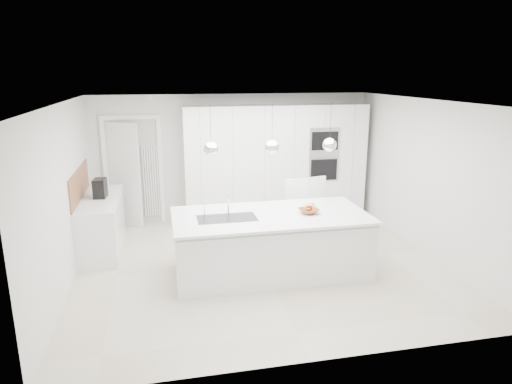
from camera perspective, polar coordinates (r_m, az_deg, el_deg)
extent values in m
plane|color=beige|center=(7.18, 0.50, -9.12)|extent=(5.50, 5.50, 0.00)
plane|color=silver|center=(9.17, -2.86, 4.34)|extent=(5.50, 0.00, 5.50)
plane|color=silver|center=(6.75, -22.90, -0.64)|extent=(0.00, 5.00, 5.00)
plane|color=white|center=(6.58, 0.55, 11.21)|extent=(5.50, 5.50, 0.00)
cube|color=white|center=(9.06, 2.46, 3.57)|extent=(3.60, 0.60, 2.30)
cube|color=white|center=(9.07, -16.63, 2.03)|extent=(0.76, 0.38, 2.00)
cube|color=white|center=(8.07, -18.72, -3.93)|extent=(0.60, 1.80, 0.86)
cube|color=white|center=(7.94, -18.99, -0.85)|extent=(0.62, 1.82, 0.04)
cube|color=brown|center=(7.92, -21.21, 0.93)|extent=(0.02, 1.80, 0.50)
cube|color=white|center=(6.77, 1.90, -6.72)|extent=(2.80, 1.20, 0.86)
cube|color=white|center=(6.66, 1.83, -2.97)|extent=(2.84, 1.40, 0.04)
cylinder|color=white|center=(6.64, -3.51, -1.51)|extent=(0.02, 0.02, 0.30)
sphere|color=white|center=(6.23, -5.64, 5.38)|extent=(0.20, 0.20, 0.20)
sphere|color=white|center=(6.38, 2.01, 5.66)|extent=(0.20, 0.20, 0.20)
sphere|color=white|center=(6.63, 9.19, 5.83)|extent=(0.20, 0.20, 0.20)
imported|color=brown|center=(6.73, 6.63, -2.37)|extent=(0.34, 0.34, 0.07)
cube|color=black|center=(7.93, -18.92, 0.46)|extent=(0.21, 0.31, 0.31)
sphere|color=#9D1609|center=(6.74, 6.73, -2.01)|extent=(0.09, 0.09, 0.09)
sphere|color=#9D1609|center=(6.76, 6.58, -2.01)|extent=(0.08, 0.08, 0.08)
sphere|color=#9D1609|center=(6.75, 6.78, -2.06)|extent=(0.07, 0.07, 0.07)
torus|color=gold|center=(6.72, 6.72, -1.77)|extent=(0.22, 0.16, 0.20)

